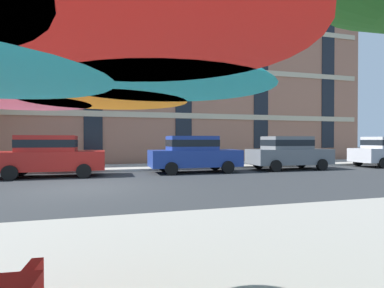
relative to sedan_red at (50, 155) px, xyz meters
name	(u,v)px	position (x,y,z in m)	size (l,w,h in m)	color
ground_plane	(84,188)	(1.60, -3.70, -0.95)	(120.00, 120.00, 0.00)	#2D3033
sidewalk_far	(92,168)	(1.60, 3.10, -0.89)	(56.00, 3.60, 0.12)	#B2ADA3
apartment_building	(96,80)	(1.60, 11.29, 5.45)	(39.85, 12.08, 12.80)	#A87056
sedan_red	(50,155)	(0.00, 0.00, 0.00)	(4.40, 1.98, 1.78)	#B21E19
sedan_blue	(194,153)	(6.44, 0.00, 0.00)	(4.40, 1.98, 1.78)	navy
sedan_gray	(288,152)	(11.73, 0.00, 0.00)	(4.40, 1.98, 1.78)	slate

